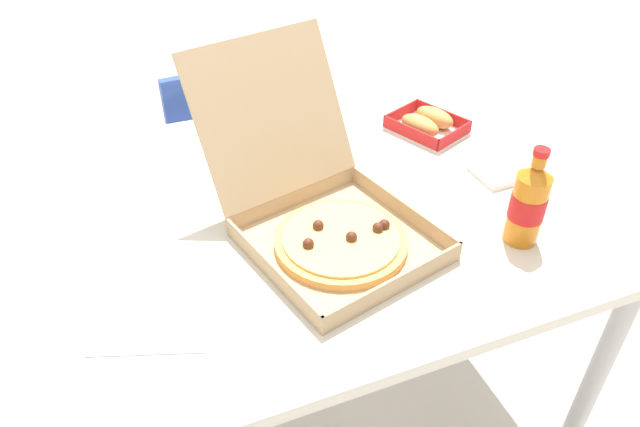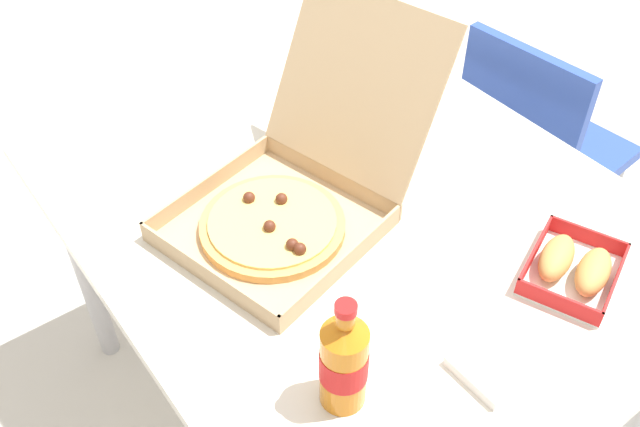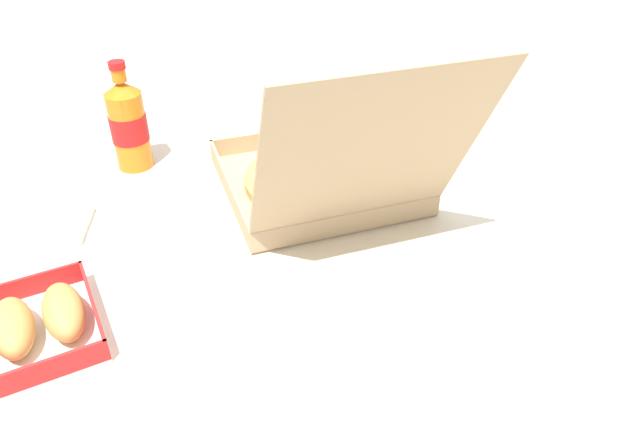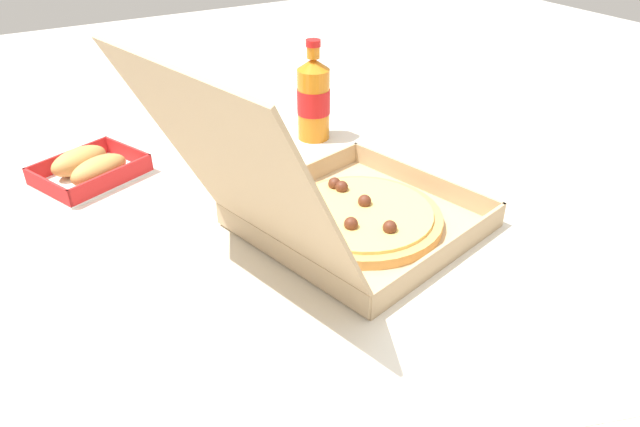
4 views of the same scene
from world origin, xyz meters
The scene contains 6 objects.
dining_table centered at (0.00, 0.00, 0.67)m, with size 1.24×1.01×0.74m.
pizza_box_open centered at (-0.05, -0.12, 0.79)m, with size 0.46×0.58×0.36m.
bread_side_box centered at (0.38, 0.20, 0.77)m, with size 0.21×0.23×0.06m.
cola_bottle centered at (0.33, -0.29, 0.84)m, with size 0.07×0.07×0.22m.
paper_menu centered at (-0.43, -0.24, 0.74)m, with size 0.21×0.15×0.00m, color white.
napkin_pile centered at (0.44, -0.06, 0.75)m, with size 0.11×0.11×0.02m, color white.
Camera 3 is at (0.05, 0.83, 1.35)m, focal length 33.19 mm.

